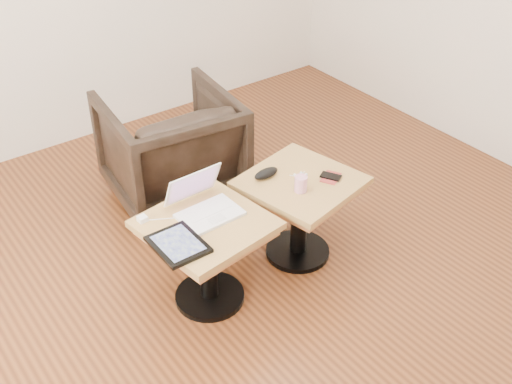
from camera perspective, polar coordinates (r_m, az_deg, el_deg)
room_shell at (r=2.48m, az=0.30°, el=11.04°), size 4.52×4.52×2.71m
side_table_left at (r=3.13m, az=-4.39°, el=-4.46°), size 0.61×0.61×0.50m
side_table_right at (r=3.42m, az=3.93°, el=-0.65°), size 0.65×0.65×0.50m
laptop at (r=3.10m, az=-4.64°, el=-1.12°), size 0.30×0.29×0.20m
tablet at (r=2.92m, az=-6.95°, el=-4.64°), size 0.21×0.27×0.02m
charging_adapter at (r=3.09m, az=-10.07°, el=-2.36°), size 0.04×0.04×0.03m
glasses_case at (r=3.35m, az=0.91°, el=1.67°), size 0.15×0.07×0.05m
striped_cup at (r=3.24m, az=4.00°, el=0.73°), size 0.08×0.08×0.08m
earbuds_tangle at (r=3.37m, az=3.94°, el=1.48°), size 0.08×0.05×0.02m
phone_on_sleeve at (r=3.38m, az=6.66°, el=1.35°), size 0.14×0.13×0.01m
armchair at (r=3.94m, az=-7.55°, el=3.86°), size 0.82×0.84×0.69m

